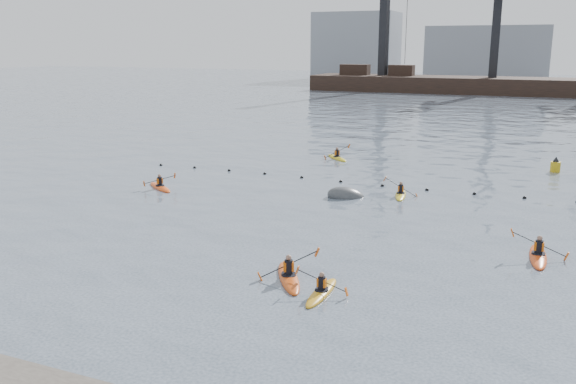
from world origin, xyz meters
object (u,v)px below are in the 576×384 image
object	(u,v)px
kayaker_5	(337,157)
nav_buoy	(555,167)
kayaker_3	(401,194)
kayaker_4	(538,255)
mooring_buoy	(346,197)
kayaker_1	(322,291)
kayaker_0	(289,276)
kayaker_2	(160,187)

from	to	relation	value
kayaker_5	nav_buoy	bearing A→B (deg)	-38.59
kayaker_3	kayaker_5	xyz separation A→B (m)	(-7.88, 10.69, 0.01)
kayaker_5	kayaker_4	bearing A→B (deg)	-93.48
mooring_buoy	nav_buoy	xyz separation A→B (m)	(12.06, 13.63, 0.40)
kayaker_5	kayaker_1	bearing A→B (deg)	-115.33
kayaker_1	kayaker_4	world-z (taller)	kayaker_4
kayaker_0	mooring_buoy	bearing A→B (deg)	67.49
kayaker_1	kayaker_5	bearing A→B (deg)	106.61
nav_buoy	kayaker_4	bearing A→B (deg)	-91.81
kayaker_0	nav_buoy	xyz separation A→B (m)	(9.96, 27.77, 0.29)
kayaker_2	kayaker_0	bearing A→B (deg)	-93.70
kayaker_5	kayaker_0	bearing A→B (deg)	-118.28
kayaker_1	kayaker_4	distance (m)	10.76
kayaker_2	kayaker_4	size ratio (longest dim) A/B	0.85
kayaker_4	mooring_buoy	world-z (taller)	kayaker_4
kayaker_0	kayaker_1	xyz separation A→B (m)	(1.76, -0.90, -0.02)
kayaker_3	kayaker_0	bearing A→B (deg)	-104.02
kayaker_4	kayaker_0	bearing A→B (deg)	32.46
kayaker_3	kayaker_4	xyz separation A→B (m)	(8.33, -9.03, 0.01)
kayaker_4	kayaker_5	size ratio (longest dim) A/B	1.25
kayaker_1	kayaker_0	bearing A→B (deg)	151.95
kayaker_3	kayaker_2	bearing A→B (deg)	-174.89
kayaker_3	nav_buoy	xyz separation A→B (m)	(8.99, 11.96, 0.30)
kayaker_2	mooring_buoy	bearing A→B (deg)	-42.72
kayaker_0	kayaker_5	size ratio (longest dim) A/B	1.19
kayaker_0	kayaker_5	bearing A→B (deg)	73.66
kayaker_2	kayaker_4	world-z (taller)	kayaker_4
kayaker_0	kayaker_1	size ratio (longest dim) A/B	1.13
kayaker_3	mooring_buoy	xyz separation A→B (m)	(-3.07, -1.67, -0.10)
kayaker_0	kayaker_3	xyz separation A→B (m)	(0.97, 15.81, -0.01)
kayaker_2	kayaker_3	world-z (taller)	kayaker_3
kayaker_1	nav_buoy	world-z (taller)	nav_buoy
kayaker_1	mooring_buoy	xyz separation A→B (m)	(-3.86, 15.04, -0.10)
kayaker_2	kayaker_4	distance (m)	24.05
kayaker_3	kayaker_4	size ratio (longest dim) A/B	0.88
kayaker_0	kayaker_1	distance (m)	1.98
kayaker_1	kayaker_5	xyz separation A→B (m)	(-8.67, 27.40, 0.01)
kayaker_1	kayaker_3	distance (m)	16.73
kayaker_1	kayaker_4	bearing A→B (deg)	44.63
kayaker_4	kayaker_5	world-z (taller)	kayaker_4
kayaker_4	mooring_buoy	distance (m)	13.56
kayaker_2	nav_buoy	size ratio (longest dim) A/B	2.38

